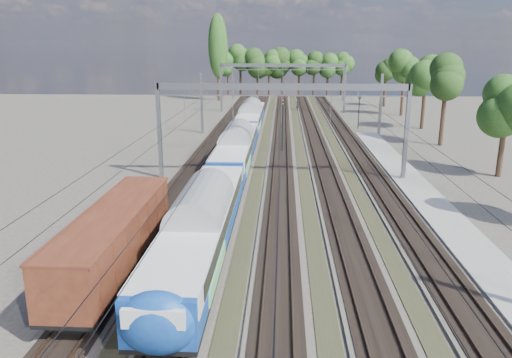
# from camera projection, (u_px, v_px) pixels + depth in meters

# --- Properties ---
(track_bed) EXTENTS (21.00, 130.00, 0.34)m
(track_bed) POSITION_uv_depth(u_px,v_px,m) (281.00, 147.00, 62.04)
(track_bed) COLOR #47423A
(track_bed) RESTS_ON ground
(platform) EXTENTS (3.00, 70.00, 0.30)m
(platform) POSITION_uv_depth(u_px,v_px,m) (440.00, 214.00, 37.31)
(platform) COLOR gray
(platform) RESTS_ON ground
(catenary) EXTENTS (25.65, 130.00, 9.00)m
(catenary) POSITION_uv_depth(u_px,v_px,m) (285.00, 90.00, 67.78)
(catenary) COLOR slate
(catenary) RESTS_ON ground
(tree_belt) EXTENTS (39.51, 98.66, 11.54)m
(tree_belt) POSITION_uv_depth(u_px,v_px,m) (316.00, 65.00, 110.83)
(tree_belt) COLOR black
(tree_belt) RESTS_ON ground
(poplar) EXTENTS (4.40, 4.40, 19.04)m
(poplar) POSITION_uv_depth(u_px,v_px,m) (218.00, 47.00, 110.79)
(poplar) COLOR black
(poplar) RESTS_ON ground
(emu_train) EXTENTS (3.16, 66.70, 4.62)m
(emu_train) POSITION_uv_depth(u_px,v_px,m) (236.00, 145.00, 49.88)
(emu_train) COLOR black
(emu_train) RESTS_ON ground
(freight_boxcar) EXTENTS (2.92, 14.11, 3.64)m
(freight_boxcar) POSITION_uv_depth(u_px,v_px,m) (114.00, 237.00, 27.30)
(freight_boxcar) COLOR black
(freight_boxcar) RESTS_ON ground
(worker) EXTENTS (0.54, 0.71, 1.76)m
(worker) POSITION_uv_depth(u_px,v_px,m) (297.00, 106.00, 96.66)
(worker) COLOR black
(worker) RESTS_ON ground
(signal_near) EXTENTS (0.45, 0.41, 6.34)m
(signal_near) POSITION_uv_depth(u_px,v_px,m) (283.00, 119.00, 58.26)
(signal_near) COLOR black
(signal_near) RESTS_ON ground
(signal_far) EXTENTS (0.36, 0.33, 5.08)m
(signal_far) POSITION_uv_depth(u_px,v_px,m) (359.00, 107.00, 75.17)
(signal_far) COLOR black
(signal_far) RESTS_ON ground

